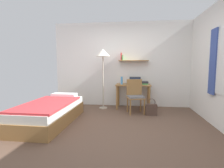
# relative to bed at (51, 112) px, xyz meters

# --- Properties ---
(ground_plane) EXTENTS (5.28, 5.28, 0.00)m
(ground_plane) POSITION_rel_bed_xyz_m (1.51, -0.13, -0.24)
(ground_plane) COLOR brown
(wall_back) EXTENTS (4.40, 0.27, 2.60)m
(wall_back) POSITION_rel_bed_xyz_m (1.51, 1.89, 1.06)
(wall_back) COLOR white
(wall_back) RESTS_ON ground_plane
(bed) EXTENTS (0.92, 1.98, 0.54)m
(bed) POSITION_rel_bed_xyz_m (0.00, 0.00, 0.00)
(bed) COLOR #9E703D
(bed) RESTS_ON ground_plane
(desk) EXTENTS (1.01, 0.56, 0.72)m
(desk) POSITION_rel_bed_xyz_m (1.81, 1.57, 0.34)
(desk) COLOR #9E703D
(desk) RESTS_ON ground_plane
(desk_chair) EXTENTS (0.53, 0.50, 0.90)m
(desk_chair) POSITION_rel_bed_xyz_m (1.87, 1.07, 0.25)
(desk_chair) COLOR #9E703D
(desk_chair) RESTS_ON ground_plane
(standing_lamp) EXTENTS (0.41, 0.41, 1.76)m
(standing_lamp) POSITION_rel_bed_xyz_m (0.93, 1.44, 1.32)
(standing_lamp) COLOR #B2A893
(standing_lamp) RESTS_ON ground_plane
(laptop) EXTENTS (0.34, 0.23, 0.22)m
(laptop) POSITION_rel_bed_xyz_m (1.86, 1.59, 0.54)
(laptop) COLOR black
(laptop) RESTS_ON desk
(water_bottle) EXTENTS (0.06, 0.06, 0.23)m
(water_bottle) POSITION_rel_bed_xyz_m (1.47, 1.52, 0.59)
(water_bottle) COLOR #4C99DB
(water_bottle) RESTS_ON desk
(book_stack) EXTENTS (0.19, 0.22, 0.09)m
(book_stack) POSITION_rel_bed_xyz_m (2.16, 1.61, 0.52)
(book_stack) COLOR #4CA856
(book_stack) RESTS_ON desk
(handbag) EXTENTS (0.28, 0.12, 0.44)m
(handbag) POSITION_rel_bed_xyz_m (2.28, 0.88, -0.08)
(handbag) COLOR #4C382D
(handbag) RESTS_ON ground_plane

